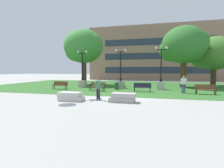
{
  "coord_description": "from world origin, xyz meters",
  "views": [
    {
      "loc": [
        2.88,
        -14.27,
        2.29
      ],
      "look_at": [
        -0.43,
        -1.4,
        1.2
      ],
      "focal_mm": 28.0,
      "sensor_mm": 36.0,
      "label": 1
    }
  ],
  "objects_px": {
    "skateboard": "(95,99)",
    "lamp_post_right": "(83,80)",
    "person_skateboarder": "(98,87)",
    "park_bench_far_left": "(142,87)",
    "concrete_block_center": "(71,97)",
    "park_bench_near_left": "(97,86)",
    "person_bystander_near_lawn": "(184,83)",
    "trash_bin": "(117,85)",
    "park_bench_near_right": "(205,89)",
    "concrete_block_left": "(123,98)",
    "lamp_post_left": "(161,81)",
    "park_bench_far_right": "(60,85)",
    "lamp_post_center": "(121,80)"
  },
  "relations": [
    {
      "from": "park_bench_far_right",
      "to": "lamp_post_left",
      "type": "xyz_separation_m",
      "value": [
        11.39,
        2.51,
        0.5
      ]
    },
    {
      "from": "trash_bin",
      "to": "skateboard",
      "type": "bearing_deg",
      "value": -89.56
    },
    {
      "from": "trash_bin",
      "to": "park_bench_far_left",
      "type": "bearing_deg",
      "value": -22.23
    },
    {
      "from": "lamp_post_left",
      "to": "concrete_block_left",
      "type": "bearing_deg",
      "value": -107.68
    },
    {
      "from": "lamp_post_right",
      "to": "lamp_post_center",
      "type": "bearing_deg",
      "value": -1.27
    },
    {
      "from": "concrete_block_center",
      "to": "skateboard",
      "type": "relative_size",
      "value": 2.0
    },
    {
      "from": "concrete_block_left",
      "to": "park_bench_near_left",
      "type": "height_order",
      "value": "park_bench_near_left"
    },
    {
      "from": "person_skateboarder",
      "to": "park_bench_far_left",
      "type": "height_order",
      "value": "person_skateboarder"
    },
    {
      "from": "trash_bin",
      "to": "person_bystander_near_lawn",
      "type": "bearing_deg",
      "value": -10.97
    },
    {
      "from": "skateboard",
      "to": "park_bench_near_left",
      "type": "xyz_separation_m",
      "value": [
        -1.82,
        5.65,
        0.45
      ]
    },
    {
      "from": "person_skateboarder",
      "to": "trash_bin",
      "type": "distance_m",
      "value": 7.03
    },
    {
      "from": "trash_bin",
      "to": "park_bench_far_right",
      "type": "bearing_deg",
      "value": -169.22
    },
    {
      "from": "park_bench_far_left",
      "to": "lamp_post_center",
      "type": "distance_m",
      "value": 3.84
    },
    {
      "from": "lamp_post_center",
      "to": "trash_bin",
      "type": "distance_m",
      "value": 1.45
    },
    {
      "from": "concrete_block_center",
      "to": "park_bench_near_left",
      "type": "distance_m",
      "value": 6.19
    },
    {
      "from": "park_bench_near_right",
      "to": "person_bystander_near_lawn",
      "type": "xyz_separation_m",
      "value": [
        -1.85,
        0.39,
        0.44
      ]
    },
    {
      "from": "concrete_block_center",
      "to": "person_bystander_near_lawn",
      "type": "distance_m",
      "value": 10.83
    },
    {
      "from": "skateboard",
      "to": "lamp_post_right",
      "type": "relative_size",
      "value": 0.19
    },
    {
      "from": "person_skateboarder",
      "to": "park_bench_near_left",
      "type": "bearing_deg",
      "value": 109.94
    },
    {
      "from": "park_bench_near_right",
      "to": "lamp_post_center",
      "type": "xyz_separation_m",
      "value": [
        -8.63,
        3.08,
        0.48
      ]
    },
    {
      "from": "concrete_block_center",
      "to": "park_bench_near_left",
      "type": "xyz_separation_m",
      "value": [
        -0.08,
        6.18,
        0.23
      ]
    },
    {
      "from": "concrete_block_center",
      "to": "concrete_block_left",
      "type": "distance_m",
      "value": 3.85
    },
    {
      "from": "concrete_block_center",
      "to": "park_bench_near_right",
      "type": "bearing_deg",
      "value": 30.07
    },
    {
      "from": "park_bench_far_left",
      "to": "lamp_post_center",
      "type": "xyz_separation_m",
      "value": [
        -2.82,
        2.57,
        0.48
      ]
    },
    {
      "from": "park_bench_near_left",
      "to": "lamp_post_right",
      "type": "height_order",
      "value": "lamp_post_right"
    },
    {
      "from": "park_bench_near_left",
      "to": "park_bench_far_right",
      "type": "height_order",
      "value": "same"
    },
    {
      "from": "concrete_block_left",
      "to": "lamp_post_center",
      "type": "relative_size",
      "value": 0.37
    },
    {
      "from": "lamp_post_right",
      "to": "concrete_block_left",
      "type": "bearing_deg",
      "value": -51.58
    },
    {
      "from": "lamp_post_center",
      "to": "park_bench_far_left",
      "type": "bearing_deg",
      "value": -42.36
    },
    {
      "from": "person_bystander_near_lawn",
      "to": "park_bench_near_right",
      "type": "bearing_deg",
      "value": -11.83
    },
    {
      "from": "park_bench_near_right",
      "to": "park_bench_far_left",
      "type": "relative_size",
      "value": 1.01
    },
    {
      "from": "concrete_block_left",
      "to": "person_skateboarder",
      "type": "height_order",
      "value": "person_skateboarder"
    },
    {
      "from": "concrete_block_center",
      "to": "park_bench_near_right",
      "type": "height_order",
      "value": "park_bench_near_right"
    },
    {
      "from": "person_skateboarder",
      "to": "lamp_post_left",
      "type": "xyz_separation_m",
      "value": [
        4.71,
        8.29,
        0.07
      ]
    },
    {
      "from": "skateboard",
      "to": "lamp_post_right",
      "type": "height_order",
      "value": "lamp_post_right"
    },
    {
      "from": "park_bench_near_left",
      "to": "person_bystander_near_lawn",
      "type": "xyz_separation_m",
      "value": [
        8.73,
        0.29,
        0.44
      ]
    },
    {
      "from": "park_bench_near_left",
      "to": "park_bench_far_left",
      "type": "xyz_separation_m",
      "value": [
        4.78,
        0.41,
        0.0
      ]
    },
    {
      "from": "concrete_block_left",
      "to": "lamp_post_right",
      "type": "relative_size",
      "value": 0.38
    },
    {
      "from": "concrete_block_left",
      "to": "park_bench_far_left",
      "type": "distance_m",
      "value": 6.2
    },
    {
      "from": "park_bench_far_right",
      "to": "trash_bin",
      "type": "relative_size",
      "value": 1.88
    },
    {
      "from": "concrete_block_left",
      "to": "person_skateboarder",
      "type": "xyz_separation_m",
      "value": [
        -1.95,
        0.35,
        0.66
      ]
    },
    {
      "from": "person_skateboarder",
      "to": "park_bench_near_left",
      "type": "height_order",
      "value": "person_skateboarder"
    },
    {
      "from": "skateboard",
      "to": "park_bench_far_left",
      "type": "distance_m",
      "value": 6.76
    },
    {
      "from": "park_bench_near_left",
      "to": "park_bench_near_right",
      "type": "bearing_deg",
      "value": -0.55
    },
    {
      "from": "park_bench_near_right",
      "to": "trash_bin",
      "type": "height_order",
      "value": "trash_bin"
    },
    {
      "from": "person_skateboarder",
      "to": "person_bystander_near_lawn",
      "type": "distance_m",
      "value": 8.84
    },
    {
      "from": "lamp_post_left",
      "to": "person_bystander_near_lawn",
      "type": "bearing_deg",
      "value": -51.62
    },
    {
      "from": "concrete_block_left",
      "to": "person_skateboarder",
      "type": "bearing_deg",
      "value": 169.76
    },
    {
      "from": "park_bench_near_left",
      "to": "person_bystander_near_lawn",
      "type": "height_order",
      "value": "person_bystander_near_lawn"
    },
    {
      "from": "park_bench_far_right",
      "to": "lamp_post_left",
      "type": "bearing_deg",
      "value": 12.44
    }
  ]
}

